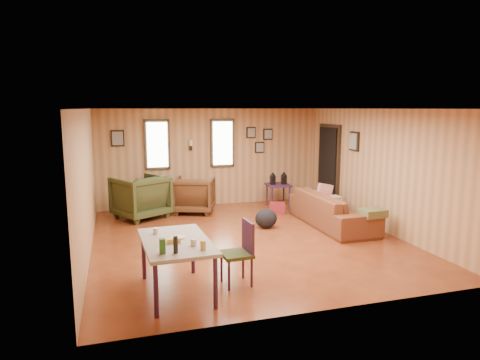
{
  "coord_description": "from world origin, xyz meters",
  "views": [
    {
      "loc": [
        -2.29,
        -7.34,
        2.41
      ],
      "look_at": [
        0.0,
        0.4,
        1.05
      ],
      "focal_mm": 32.0,
      "sensor_mm": 36.0,
      "label": 1
    }
  ],
  "objects_px": {
    "end_table": "(142,192)",
    "sofa": "(332,204)",
    "recliner_green": "(140,195)",
    "dining_table": "(176,245)",
    "recliner_brown": "(194,193)",
    "side_table": "(278,183)"
  },
  "relations": [
    {
      "from": "end_table",
      "to": "sofa",
      "type": "bearing_deg",
      "value": -35.14
    },
    {
      "from": "recliner_green",
      "to": "dining_table",
      "type": "xyz_separation_m",
      "value": [
        0.2,
        -4.15,
        0.13
      ]
    },
    {
      "from": "recliner_brown",
      "to": "dining_table",
      "type": "relative_size",
      "value": 0.64
    },
    {
      "from": "side_table",
      "to": "sofa",
      "type": "bearing_deg",
      "value": -76.73
    },
    {
      "from": "dining_table",
      "to": "recliner_green",
      "type": "bearing_deg",
      "value": 90.24
    },
    {
      "from": "recliner_brown",
      "to": "dining_table",
      "type": "height_order",
      "value": "dining_table"
    },
    {
      "from": "end_table",
      "to": "recliner_green",
      "type": "bearing_deg",
      "value": -94.96
    },
    {
      "from": "end_table",
      "to": "side_table",
      "type": "xyz_separation_m",
      "value": [
        3.24,
        -0.69,
        0.18
      ]
    },
    {
      "from": "recliner_green",
      "to": "side_table",
      "type": "height_order",
      "value": "recliner_green"
    },
    {
      "from": "recliner_green",
      "to": "side_table",
      "type": "distance_m",
      "value": 3.31
    },
    {
      "from": "sofa",
      "to": "recliner_brown",
      "type": "xyz_separation_m",
      "value": [
        -2.53,
        1.94,
        0.0
      ]
    },
    {
      "from": "recliner_green",
      "to": "recliner_brown",
      "type": "bearing_deg",
      "value": 157.75
    },
    {
      "from": "end_table",
      "to": "dining_table",
      "type": "xyz_separation_m",
      "value": [
        0.13,
        -4.97,
        0.24
      ]
    },
    {
      "from": "end_table",
      "to": "recliner_brown",
      "type": "bearing_deg",
      "value": -29.37
    },
    {
      "from": "side_table",
      "to": "dining_table",
      "type": "distance_m",
      "value": 5.29
    },
    {
      "from": "sofa",
      "to": "side_table",
      "type": "relative_size",
      "value": 2.67
    },
    {
      "from": "end_table",
      "to": "dining_table",
      "type": "height_order",
      "value": "dining_table"
    },
    {
      "from": "end_table",
      "to": "side_table",
      "type": "height_order",
      "value": "side_table"
    },
    {
      "from": "sofa",
      "to": "dining_table",
      "type": "distance_m",
      "value": 4.28
    },
    {
      "from": "sofa",
      "to": "dining_table",
      "type": "bearing_deg",
      "value": 123.71
    },
    {
      "from": "recliner_brown",
      "to": "end_table",
      "type": "relative_size",
      "value": 1.23
    },
    {
      "from": "sofa",
      "to": "side_table",
      "type": "height_order",
      "value": "sofa"
    }
  ]
}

